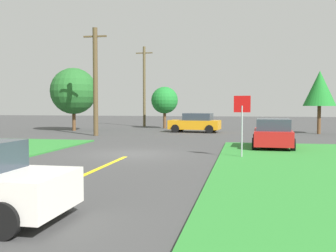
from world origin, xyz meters
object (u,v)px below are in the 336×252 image
(car_on_crossroad, at_px, (273,134))
(utility_pole_mid, at_px, (95,81))
(oak_tree_right, at_px, (165,100))
(stop_sign, at_px, (242,115))
(oak_tree_left, at_px, (320,89))
(utility_pole_far, at_px, (144,85))
(pine_tree_center, at_px, (74,91))
(car_approaching_junction, at_px, (195,123))

(car_on_crossroad, distance_m, utility_pole_mid, 14.61)
(car_on_crossroad, xyz_separation_m, oak_tree_right, (-9.19, 16.64, 1.95))
(utility_pole_mid, bearing_deg, car_on_crossroad, -28.32)
(stop_sign, bearing_deg, oak_tree_left, -103.61)
(utility_pole_mid, height_order, utility_pole_far, utility_pole_far)
(stop_sign, relative_size, car_on_crossroad, 0.68)
(car_on_crossroad, relative_size, utility_pole_mid, 0.50)
(pine_tree_center, bearing_deg, car_on_crossroad, -35.58)
(oak_tree_left, distance_m, pine_tree_center, 20.90)
(utility_pole_mid, height_order, oak_tree_right, utility_pole_mid)
(stop_sign, height_order, pine_tree_center, pine_tree_center)
(car_on_crossroad, xyz_separation_m, pine_tree_center, (-16.53, 11.82, 2.74))
(utility_pole_far, distance_m, oak_tree_left, 17.99)
(utility_pole_far, xyz_separation_m, pine_tree_center, (-4.61, -7.58, -0.80))
(pine_tree_center, xyz_separation_m, oak_tree_right, (7.34, 4.82, -0.79))
(car_approaching_junction, relative_size, oak_tree_left, 0.88)
(oak_tree_left, bearing_deg, stop_sign, -110.48)
(utility_pole_far, bearing_deg, utility_pole_mid, -92.74)
(car_approaching_junction, xyz_separation_m, pine_tree_center, (-10.96, -0.02, 2.74))
(stop_sign, relative_size, utility_pole_far, 0.33)
(pine_tree_center, bearing_deg, oak_tree_left, -0.06)
(car_on_crossroad, distance_m, oak_tree_left, 12.89)
(utility_pole_mid, bearing_deg, utility_pole_far, 87.26)
(stop_sign, relative_size, utility_pole_mid, 0.34)
(car_on_crossroad, bearing_deg, utility_pole_far, 33.77)
(car_approaching_junction, height_order, utility_pole_far, utility_pole_far)
(car_on_crossroad, height_order, utility_pole_far, utility_pole_far)
(pine_tree_center, relative_size, oak_tree_right, 1.38)
(oak_tree_left, xyz_separation_m, oak_tree_right, (-13.56, 4.84, -0.86))
(car_on_crossroad, height_order, oak_tree_left, oak_tree_left)
(utility_pole_far, height_order, pine_tree_center, utility_pole_far)
(utility_pole_far, bearing_deg, car_on_crossroad, -58.43)
(stop_sign, height_order, car_on_crossroad, stop_sign)
(car_approaching_junction, height_order, pine_tree_center, pine_tree_center)
(car_on_crossroad, bearing_deg, oak_tree_right, 31.10)
(oak_tree_left, relative_size, pine_tree_center, 0.90)
(oak_tree_right, bearing_deg, pine_tree_center, -146.70)
(utility_pole_mid, height_order, pine_tree_center, utility_pole_mid)
(oak_tree_right, bearing_deg, car_on_crossroad, -61.09)
(car_on_crossroad, relative_size, oak_tree_right, 1.00)
(stop_sign, bearing_deg, utility_pole_far, -59.50)
(utility_pole_far, relative_size, pine_tree_center, 1.50)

